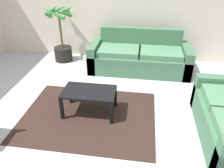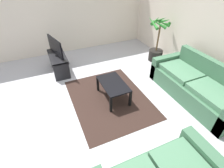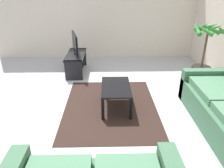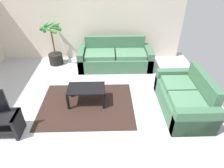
{
  "view_description": "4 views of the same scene",
  "coord_description": "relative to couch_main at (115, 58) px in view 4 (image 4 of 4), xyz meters",
  "views": [
    {
      "loc": [
        0.89,
        -2.5,
        2.35
      ],
      "look_at": [
        0.4,
        0.74,
        0.46
      ],
      "focal_mm": 35.86,
      "sensor_mm": 36.0,
      "label": 1
    },
    {
      "loc": [
        2.87,
        -0.78,
        2.68
      ],
      "look_at": [
        0.16,
        0.43,
        0.49
      ],
      "focal_mm": 27.03,
      "sensor_mm": 36.0,
      "label": 2
    },
    {
      "loc": [
        3.55,
        0.35,
        2.11
      ],
      "look_at": [
        0.18,
        0.43,
        0.53
      ],
      "focal_mm": 34.55,
      "sensor_mm": 36.0,
      "label": 3
    },
    {
      "loc": [
        0.57,
        -3.15,
        2.99
      ],
      "look_at": [
        0.66,
        0.56,
        0.49
      ],
      "focal_mm": 30.78,
      "sensor_mm": 36.0,
      "label": 4
    }
  ],
  "objects": [
    {
      "name": "area_rug",
      "position": [
        -0.75,
        -1.88,
        -0.3
      ],
      "size": [
        2.2,
        1.7,
        0.01
      ],
      "primitive_type": "cube",
      "color": "black",
      "rests_on": "ground"
    },
    {
      "name": "potted_palm",
      "position": [
        -1.92,
        0.26,
        0.21
      ],
      "size": [
        0.69,
        0.74,
        1.37
      ],
      "color": "black",
      "rests_on": "ground"
    },
    {
      "name": "wall_back",
      "position": [
        -0.81,
        0.72,
        1.05
      ],
      "size": [
        6.0,
        0.06,
        2.7
      ],
      "primitive_type": "cube",
      "color": "beige",
      "rests_on": "ground"
    },
    {
      "name": "couch_loveseat",
      "position": [
        1.47,
        -2.08,
        -0.0
      ],
      "size": [
        0.9,
        1.68,
        0.9
      ],
      "color": "#3F6B4C",
      "rests_on": "ground"
    },
    {
      "name": "ground_plane",
      "position": [
        -0.81,
        -2.28,
        -0.3
      ],
      "size": [
        6.6,
        6.6,
        0.0
      ],
      "primitive_type": "plane",
      "color": "#B2B2B7"
    },
    {
      "name": "coffee_table",
      "position": [
        -0.75,
        -1.78,
        0.06
      ],
      "size": [
        0.86,
        0.52,
        0.43
      ],
      "color": "black",
      "rests_on": "ground"
    },
    {
      "name": "couch_main",
      "position": [
        0.0,
        0.0,
        0.0
      ],
      "size": [
        2.24,
        0.9,
        0.9
      ],
      "color": "#3F6B4C",
      "rests_on": "ground"
    }
  ]
}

